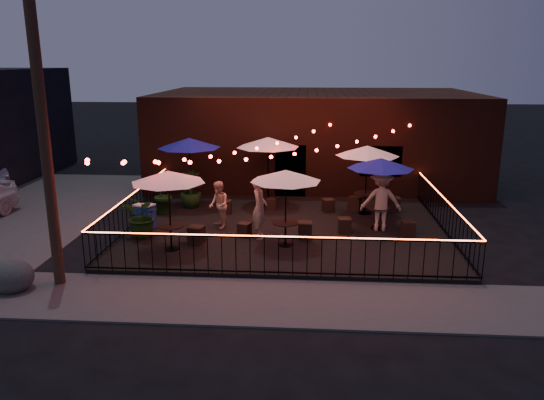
% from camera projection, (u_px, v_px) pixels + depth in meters
% --- Properties ---
extents(ground, '(110.00, 110.00, 0.00)m').
position_uv_depth(ground, '(282.00, 253.00, 15.31)').
color(ground, black).
rests_on(ground, ground).
extents(patio, '(10.00, 8.00, 0.15)m').
position_uv_depth(patio, '(286.00, 229.00, 17.22)').
color(patio, black).
rests_on(patio, ground).
extents(sidewalk, '(18.00, 2.50, 0.05)m').
position_uv_depth(sidewalk, '(275.00, 302.00, 12.17)').
color(sidewalk, '#484543').
rests_on(sidewalk, ground).
extents(brick_building, '(14.00, 8.00, 4.00)m').
position_uv_depth(brick_building, '(315.00, 136.00, 24.36)').
color(brick_building, '#35190E').
rests_on(brick_building, ground).
extents(utility_pole, '(0.26, 0.26, 8.00)m').
position_uv_depth(utility_pole, '(43.00, 123.00, 12.14)').
color(utility_pole, '#322414').
rests_on(utility_pole, ground).
extents(fence_front, '(10.00, 0.04, 1.04)m').
position_uv_depth(fence_front, '(278.00, 256.00, 13.21)').
color(fence_front, black).
rests_on(fence_front, patio).
extents(fence_left, '(0.04, 8.00, 1.04)m').
position_uv_depth(fence_left, '(134.00, 209.00, 17.40)').
color(fence_left, black).
rests_on(fence_left, patio).
extents(fence_right, '(0.04, 8.00, 1.04)m').
position_uv_depth(fence_right, '(444.00, 215.00, 16.73)').
color(fence_right, black).
rests_on(fence_right, patio).
extents(festoon_lights, '(10.02, 8.72, 1.32)m').
position_uv_depth(festoon_lights, '(253.00, 156.00, 16.37)').
color(festoon_lights, red).
rests_on(festoon_lights, ground).
extents(cafe_table_0, '(2.11, 2.11, 2.30)m').
position_uv_depth(cafe_table_0, '(168.00, 178.00, 14.63)').
color(cafe_table_0, black).
rests_on(cafe_table_0, patio).
extents(cafe_table_1, '(2.85, 2.85, 2.52)m').
position_uv_depth(cafe_table_1, '(189.00, 144.00, 19.18)').
color(cafe_table_1, black).
rests_on(cafe_table_1, patio).
extents(cafe_table_2, '(2.44, 2.44, 2.25)m').
position_uv_depth(cafe_table_2, '(286.00, 177.00, 14.97)').
color(cafe_table_2, black).
rests_on(cafe_table_2, patio).
extents(cafe_table_3, '(2.81, 2.81, 2.54)m').
position_uv_depth(cafe_table_3, '(268.00, 143.00, 19.21)').
color(cafe_table_3, black).
rests_on(cafe_table_3, patio).
extents(cafe_table_4, '(2.19, 2.19, 2.30)m').
position_uv_depth(cafe_table_4, '(381.00, 164.00, 16.48)').
color(cafe_table_4, black).
rests_on(cafe_table_4, patio).
extents(cafe_table_5, '(2.39, 2.39, 2.41)m').
position_uv_depth(cafe_table_5, '(367.00, 152.00, 18.13)').
color(cafe_table_5, black).
rests_on(cafe_table_5, patio).
extents(bistro_chair_0, '(0.44, 0.44, 0.43)m').
position_uv_depth(bistro_chair_0, '(147.00, 229.00, 16.25)').
color(bistro_chair_0, black).
rests_on(bistro_chair_0, patio).
extents(bistro_chair_1, '(0.51, 0.51, 0.50)m').
position_uv_depth(bistro_chair_1, '(196.00, 235.00, 15.65)').
color(bistro_chair_1, black).
rests_on(bistro_chair_1, patio).
extents(bistro_chair_2, '(0.43, 0.43, 0.44)m').
position_uv_depth(bistro_chair_2, '(162.00, 206.00, 18.84)').
color(bistro_chair_2, black).
rests_on(bistro_chair_2, patio).
extents(bistro_chair_3, '(0.40, 0.40, 0.46)m').
position_uv_depth(bistro_chair_3, '(226.00, 207.00, 18.69)').
color(bistro_chair_3, black).
rests_on(bistro_chair_3, patio).
extents(bistro_chair_4, '(0.45, 0.45, 0.42)m').
position_uv_depth(bistro_chair_4, '(245.00, 229.00, 16.27)').
color(bistro_chair_4, black).
rests_on(bistro_chair_4, patio).
extents(bistro_chair_5, '(0.42, 0.42, 0.49)m').
position_uv_depth(bistro_chair_5, '(305.00, 230.00, 16.09)').
color(bistro_chair_5, black).
rests_on(bistro_chair_5, patio).
extents(bistro_chair_6, '(0.34, 0.34, 0.40)m').
position_uv_depth(bistro_chair_6, '(271.00, 204.00, 19.18)').
color(bistro_chair_6, black).
rests_on(bistro_chair_6, patio).
extents(bistro_chair_7, '(0.48, 0.48, 0.45)m').
position_uv_depth(bistro_chair_7, '(328.00, 205.00, 18.89)').
color(bistro_chair_7, black).
rests_on(bistro_chair_7, patio).
extents(bistro_chair_8, '(0.40, 0.40, 0.46)m').
position_uv_depth(bistro_chair_8, '(345.00, 225.00, 16.59)').
color(bistro_chair_8, black).
rests_on(bistro_chair_8, patio).
extents(bistro_chair_9, '(0.42, 0.42, 0.46)m').
position_uv_depth(bistro_chair_9, '(408.00, 228.00, 16.30)').
color(bistro_chair_9, black).
rests_on(bistro_chair_9, patio).
extents(bistro_chair_10, '(0.57, 0.57, 0.51)m').
position_uv_depth(bistro_chair_10, '(355.00, 204.00, 18.99)').
color(bistro_chair_10, black).
rests_on(bistro_chair_10, patio).
extents(bistro_chair_11, '(0.43, 0.43, 0.50)m').
position_uv_depth(bistro_chair_11, '(394.00, 204.00, 18.93)').
color(bistro_chair_11, black).
rests_on(bistro_chair_11, patio).
extents(patron_a, '(0.46, 0.69, 1.86)m').
position_uv_depth(patron_a, '(259.00, 208.00, 15.95)').
color(patron_a, tan).
rests_on(patron_a, patio).
extents(patron_b, '(0.84, 0.91, 1.52)m').
position_uv_depth(patron_b, '(219.00, 205.00, 16.93)').
color(patron_b, tan).
rests_on(patron_b, patio).
extents(patron_c, '(1.28, 0.74, 1.97)m').
position_uv_depth(patron_c, '(381.00, 200.00, 16.63)').
color(patron_c, beige).
rests_on(patron_c, patio).
extents(potted_shrub_a, '(1.49, 1.40, 1.32)m').
position_uv_depth(potted_shrub_a, '(143.00, 216.00, 16.08)').
color(potted_shrub_a, '#11390B').
rests_on(potted_shrub_a, patio).
extents(potted_shrub_b, '(0.90, 0.79, 1.41)m').
position_uv_depth(potted_shrub_b, '(165.00, 194.00, 18.52)').
color(potted_shrub_b, '#0F3410').
rests_on(potted_shrub_b, patio).
extents(potted_shrub_c, '(0.95, 0.95, 1.34)m').
position_uv_depth(potted_shrub_c, '(191.00, 189.00, 19.33)').
color(potted_shrub_c, '#13350F').
rests_on(potted_shrub_c, patio).
extents(cooler, '(0.71, 0.61, 0.80)m').
position_uv_depth(cooler, '(145.00, 216.00, 16.96)').
color(cooler, '#1A35B0').
rests_on(cooler, patio).
extents(boulder, '(1.08, 0.95, 0.77)m').
position_uv_depth(boulder, '(11.00, 276.00, 12.67)').
color(boulder, '#40403B').
rests_on(boulder, ground).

